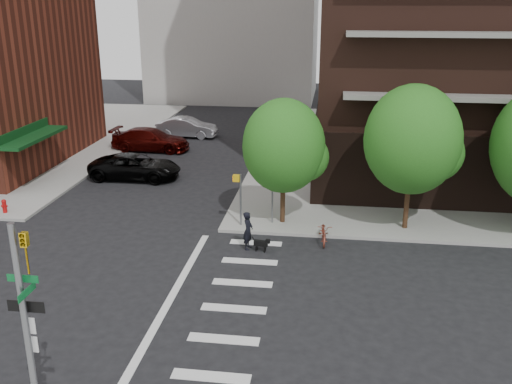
{
  "coord_description": "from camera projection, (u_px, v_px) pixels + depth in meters",
  "views": [
    {
      "loc": [
        6.27,
        -18.07,
        10.71
      ],
      "look_at": [
        3.0,
        6.0,
        2.5
      ],
      "focal_mm": 40.0,
      "sensor_mm": 36.0,
      "label": 1
    }
  ],
  "objects": [
    {
      "name": "scooter",
      "position": [
        324.0,
        232.0,
        26.36
      ],
      "size": [
        0.78,
        1.93,
        0.99
      ],
      "primitive_type": "imported",
      "rotation": [
        0.0,
        0.0,
        0.07
      ],
      "color": "#993E2E",
      "rests_on": "ground"
    },
    {
      "name": "pedestrian_signal",
      "position": [
        247.0,
        191.0,
        27.74
      ],
      "size": [
        2.18,
        0.67,
        2.6
      ],
      "color": "slate",
      "rests_on": "sidewalk_ne"
    },
    {
      "name": "parked_car_maroon",
      "position": [
        151.0,
        140.0,
        42.4
      ],
      "size": [
        2.53,
        5.85,
        1.68
      ],
      "primitive_type": "imported",
      "rotation": [
        0.0,
        0.0,
        1.54
      ],
      "color": "#3B0705",
      "rests_on": "ground"
    },
    {
      "name": "parked_car_black",
      "position": [
        135.0,
        167.0,
        35.7
      ],
      "size": [
        2.59,
        5.63,
        1.56
      ],
      "primitive_type": "imported",
      "rotation": [
        0.0,
        0.0,
        1.57
      ],
      "color": "black",
      "rests_on": "ground"
    },
    {
      "name": "traffic_signal",
      "position": [
        32.0,
        360.0,
        13.36
      ],
      "size": [
        0.9,
        0.75,
        6.0
      ],
      "color": "slate",
      "rests_on": "sidewalk_s"
    },
    {
      "name": "dog",
      "position": [
        262.0,
        243.0,
        25.43
      ],
      "size": [
        0.75,
        0.32,
        0.63
      ],
      "rotation": [
        0.0,
        0.0,
        -0.2
      ],
      "color": "black",
      "rests_on": "ground"
    },
    {
      "name": "ground",
      "position": [
        155.0,
        303.0,
        21.2
      ],
      "size": [
        120.0,
        120.0,
        0.0
      ],
      "primitive_type": "plane",
      "color": "black",
      "rests_on": "ground"
    },
    {
      "name": "dog_walker",
      "position": [
        248.0,
        231.0,
        25.58
      ],
      "size": [
        0.69,
        0.5,
        1.76
      ],
      "primitive_type": "imported",
      "rotation": [
        0.0,
        0.0,
        1.45
      ],
      "color": "black",
      "rests_on": "ground"
    },
    {
      "name": "tree_a",
      "position": [
        284.0,
        146.0,
        27.37
      ],
      "size": [
        4.0,
        4.0,
        5.9
      ],
      "color": "#301E11",
      "rests_on": "sidewalk_ne"
    },
    {
      "name": "tree_b",
      "position": [
        412.0,
        140.0,
        26.44
      ],
      "size": [
        4.5,
        4.5,
        6.65
      ],
      "color": "#301E11",
      "rests_on": "sidewalk_ne"
    },
    {
      "name": "fire_hydrant",
      "position": [
        4.0,
        205.0,
        29.68
      ],
      "size": [
        0.24,
        0.24,
        0.73
      ],
      "color": "#A50C0C",
      "rests_on": "sidewalk_nw"
    },
    {
      "name": "parked_car_silver",
      "position": [
        187.0,
        127.0,
        46.58
      ],
      "size": [
        1.92,
        4.98,
        1.62
      ],
      "primitive_type": "imported",
      "rotation": [
        0.0,
        0.0,
        1.53
      ],
      "color": "#ABADB4",
      "rests_on": "ground"
    },
    {
      "name": "crosswalk",
      "position": [
        213.0,
        307.0,
        20.91
      ],
      "size": [
        3.85,
        13.0,
        0.01
      ],
      "color": "silver",
      "rests_on": "ground"
    }
  ]
}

